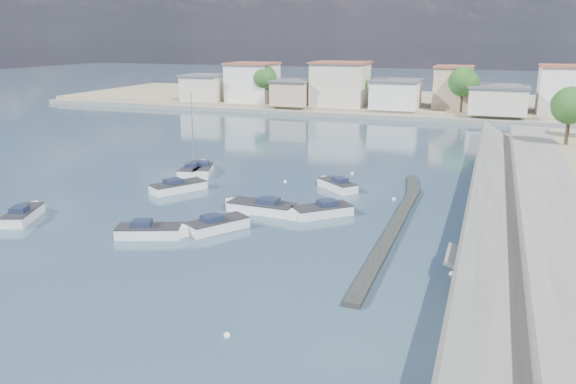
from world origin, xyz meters
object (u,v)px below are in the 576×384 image
Objects in this scene: motorboat_c at (259,207)px; motorboat_f at (336,185)px; motorboat_a at (24,215)px; motorboat_g at (203,171)px; sailboat at (195,169)px; motorboat_b at (220,225)px; motorboat_h at (153,232)px; motorboat_d at (319,212)px; motorboat_e at (181,187)px.

motorboat_c and motorboat_f have the same top height.
motorboat_a is 1.03× the size of motorboat_g.
sailboat is at bearing 138.41° from motorboat_c.
motorboat_b and motorboat_g have the same top height.
motorboat_g is at bearing 176.48° from motorboat_f.
motorboat_b is 0.95× the size of motorboat_h.
motorboat_d is 0.95× the size of motorboat_h.
motorboat_d and motorboat_g have the same top height.
sailboat is (-7.11, 19.23, 0.04)m from motorboat_h.
motorboat_b is at bearing -101.20° from motorboat_c.
motorboat_a and motorboat_g have the same top height.
motorboat_b is 19.50m from sailboat.
sailboat is (-12.16, 10.79, 0.04)m from motorboat_c.
motorboat_c is at bearing -114.18° from motorboat_f.
motorboat_b is 18.41m from motorboat_g.
motorboat_c is at bearing 78.80° from motorboat_b.
sailboat is (-11.12, 16.02, 0.04)m from motorboat_b.
motorboat_e is 0.62× the size of sailboat.
sailboat reaches higher than motorboat_b.
motorboat_c and motorboat_h have the same top height.
motorboat_c is 0.72× the size of sailboat.
motorboat_a is at bearing -153.95° from motorboat_c.
motorboat_a and motorboat_h have the same top height.
motorboat_b is at bearing -55.24° from sailboat.
motorboat_a is 1.03× the size of motorboat_b.
motorboat_b is 1.01× the size of motorboat_g.
motorboat_b is (16.21, 3.20, -0.00)m from motorboat_a.
sailboat is at bearing 75.17° from motorboat_a.
motorboat_d is 0.91× the size of motorboat_e.
motorboat_g is 1.34m from sailboat.
motorboat_d is 20.10m from sailboat.
motorboat_b is at bearing -45.62° from motorboat_e.
motorboat_d is 18.78m from motorboat_g.
sailboat is at bearing 110.29° from motorboat_h.
motorboat_a is at bearing -108.70° from motorboat_g.
motorboat_b and motorboat_f have the same top height.
motorboat_d is at bearing 43.16° from motorboat_b.
motorboat_e is 1.10× the size of motorboat_g.
motorboat_f is (13.92, 5.74, -0.00)m from motorboat_e.
motorboat_e is at bearing -71.15° from sailboat.
motorboat_e is at bearing -157.61° from motorboat_f.
motorboat_c is 9.83m from motorboat_h.
motorboat_e and motorboat_h have the same top height.
motorboat_c is at bearing -20.53° from motorboat_e.
motorboat_c is (1.04, 5.23, 0.00)m from motorboat_b.
motorboat_h is at bearing -120.88° from motorboat_c.
motorboat_c is 1.29× the size of motorboat_d.
motorboat_d is at bearing -30.57° from sailboat.
motorboat_d is 8.85m from motorboat_f.
motorboat_d and motorboat_h have the same top height.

